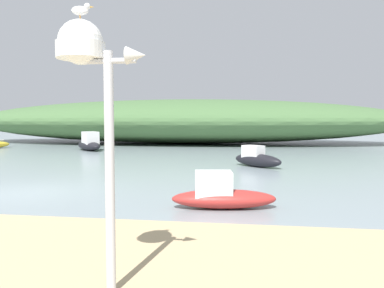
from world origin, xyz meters
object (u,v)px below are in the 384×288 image
mast_structure (87,64)px  motorboat_far_left (221,195)px  seagull_on_radar (81,10)px  motorboat_west_reach (89,144)px  motorboat_off_point (257,158)px

mast_structure → motorboat_far_left: bearing=77.3°
motorboat_far_left → seagull_on_radar: bearing=-103.4°
mast_structure → seagull_on_radar: size_ratio=12.54×
mast_structure → seagull_on_radar: (-0.07, 0.00, 0.67)m
motorboat_west_reach → motorboat_far_left: (11.70, -18.05, -0.18)m
motorboat_off_point → motorboat_west_reach: bearing=145.9°
seagull_on_radar → motorboat_off_point: size_ratio=0.10×
seagull_on_radar → motorboat_west_reach: seagull_on_radar is taller
mast_structure → motorboat_west_reach: 26.00m
motorboat_west_reach → seagull_on_radar: bearing=-66.3°
seagull_on_radar → motorboat_far_left: size_ratio=0.09×
seagull_on_radar → motorboat_west_reach: size_ratio=0.07×
motorboat_far_left → motorboat_west_reach: bearing=123.0°
seagull_on_radar → motorboat_far_left: bearing=76.6°
seagull_on_radar → motorboat_off_point: bearing=80.6°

